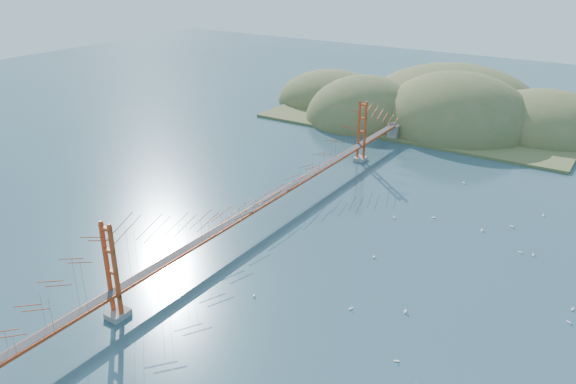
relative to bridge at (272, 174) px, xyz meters
The scene contains 18 objects.
ground 7.01m from the bridge, 90.00° to the right, with size 320.00×320.00×0.00m, color #2D4B5B.
bridge is the anchor object (origin of this frame).
far_headlands 68.73m from the bridge, 88.14° to the left, with size 84.00×58.00×25.00m.
sailboat_3 25.46m from the bridge, 32.57° to the left, with size 0.63×0.63×0.67m.
sailboat_4 37.63m from the bridge, 14.85° to the left, with size 0.48×0.55×0.63m.
sailboat_15 42.15m from the bridge, 33.96° to the left, with size 0.55×0.55×0.59m.
sailboat_10 22.33m from the bridge, 61.22° to the right, with size 0.52×0.53×0.59m.
sailboat_16 31.64m from the bridge, 24.90° to the left, with size 0.65×0.65×0.69m.
sailboat_1 19.75m from the bridge, 32.66° to the left, with size 0.60×0.60×0.63m.
sailboat_5 42.68m from the bridge, ahead, with size 0.54×0.61×0.69m.
sailboat_12 36.40m from the bridge, 55.38° to the left, with size 0.61×0.61×0.68m.
sailboat_6 29.73m from the bridge, 24.17° to the right, with size 0.63×0.66×0.74m.
sailboat_14 19.62m from the bridge, ahead, with size 0.47×0.57×0.65m.
sailboat_8 36.07m from the bridge, 15.25° to the left, with size 0.56×0.50×0.64m.
sailboat_0 26.54m from the bridge, 35.01° to the right, with size 0.60×0.60×0.68m.
sailboat_7 36.13m from the bridge, 27.93° to the left, with size 0.65×0.65×0.73m.
sailboat_13 35.84m from the bridge, 34.84° to the right, with size 0.55×0.55×0.61m.
sailboat_extra_0 42.87m from the bridge, ahead, with size 0.53×0.53×0.60m.
Camera 1 is at (44.13, -62.88, 37.58)m, focal length 35.00 mm.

